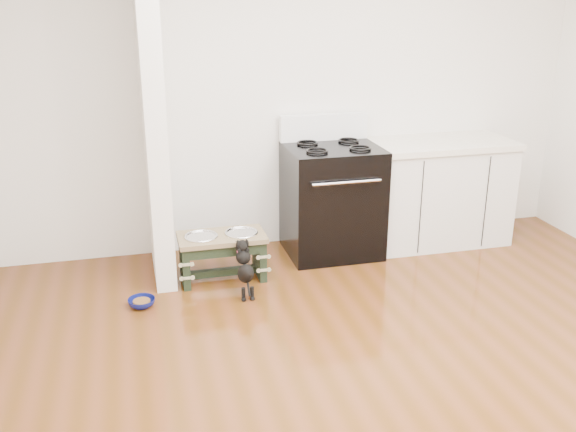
# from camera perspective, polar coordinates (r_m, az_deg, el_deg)

# --- Properties ---
(ground) EXTENTS (5.00, 5.00, 0.00)m
(ground) POSITION_cam_1_polar(r_m,az_deg,el_deg) (3.71, 10.63, -16.08)
(ground) COLOR #4F2C0E
(ground) RESTS_ON ground
(room_shell) EXTENTS (5.00, 5.00, 5.00)m
(room_shell) POSITION_cam_1_polar(r_m,az_deg,el_deg) (3.07, 12.53, 9.30)
(room_shell) COLOR silver
(room_shell) RESTS_ON ground
(partition_wall) EXTENTS (0.15, 0.80, 2.70)m
(partition_wall) POSITION_cam_1_polar(r_m,az_deg,el_deg) (4.87, -11.99, 9.82)
(partition_wall) COLOR silver
(partition_wall) RESTS_ON ground
(oven_range) EXTENTS (0.76, 0.69, 1.14)m
(oven_range) POSITION_cam_1_polar(r_m,az_deg,el_deg) (5.39, 3.93, 1.57)
(oven_range) COLOR black
(oven_range) RESTS_ON ground
(cabinet_run) EXTENTS (1.24, 0.64, 0.91)m
(cabinet_run) POSITION_cam_1_polar(r_m,az_deg,el_deg) (5.78, 13.15, 2.09)
(cabinet_run) COLOR silver
(cabinet_run) RESTS_ON ground
(dog_feeder) EXTENTS (0.67, 0.36, 0.38)m
(dog_feeder) POSITION_cam_1_polar(r_m,az_deg,el_deg) (4.96, -5.88, -2.84)
(dog_feeder) COLOR black
(dog_feeder) RESTS_ON ground
(puppy) EXTENTS (0.12, 0.34, 0.41)m
(puppy) POSITION_cam_1_polar(r_m,az_deg,el_deg) (4.71, -3.87, -4.52)
(puppy) COLOR black
(puppy) RESTS_ON ground
(floor_bowl) EXTENTS (0.25, 0.25, 0.06)m
(floor_bowl) POSITION_cam_1_polar(r_m,az_deg,el_deg) (4.72, -12.88, -7.51)
(floor_bowl) COLOR #0C1154
(floor_bowl) RESTS_ON ground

